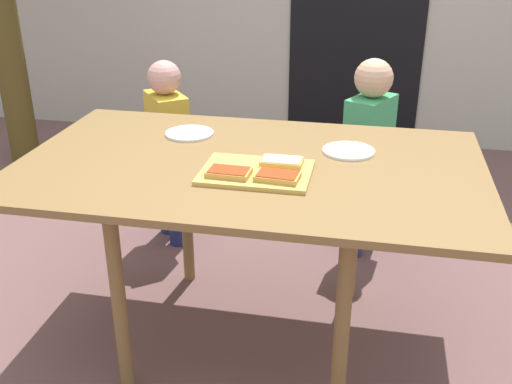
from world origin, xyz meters
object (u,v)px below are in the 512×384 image
object	(u,v)px
cutting_board	(256,172)
child_left	(168,144)
dining_table	(250,180)
plate_white_right	(349,151)
child_right	(368,147)
pizza_slice_far_right	(282,162)
pizza_slice_near_right	(278,176)
pizza_slice_near_left	(229,172)
plate_white_left	(190,133)

from	to	relation	value
cutting_board	child_left	world-z (taller)	child_left
dining_table	plate_white_right	size ratio (longest dim) A/B	8.51
dining_table	child_left	world-z (taller)	child_left
child_right	plate_white_right	bearing A→B (deg)	-95.90
pizza_slice_far_right	pizza_slice_near_right	bearing A→B (deg)	-86.82
cutting_board	pizza_slice_near_right	world-z (taller)	pizza_slice_near_right
pizza_slice_near_left	child_left	distance (m)	1.03
pizza_slice_far_right	plate_white_left	bearing A→B (deg)	146.32
plate_white_left	pizza_slice_far_right	bearing A→B (deg)	-33.68
dining_table	child_right	world-z (taller)	child_right
plate_white_right	child_right	xyz separation A→B (m)	(0.06, 0.61, -0.20)
pizza_slice_near_right	plate_white_right	distance (m)	0.37
cutting_board	child_right	xyz separation A→B (m)	(0.34, 0.87, -0.20)
cutting_board	pizza_slice_far_right	bearing A→B (deg)	42.98
pizza_slice_far_right	child_right	distance (m)	0.88
dining_table	child_left	bearing A→B (deg)	127.69
plate_white_left	cutting_board	bearing A→B (deg)	-45.52
child_left	pizza_slice_far_right	bearing A→B (deg)	-48.31
dining_table	pizza_slice_near_left	distance (m)	0.18
dining_table	child_left	size ratio (longest dim) A/B	1.74
cutting_board	child_right	world-z (taller)	child_right
pizza_slice_near_left	dining_table	bearing A→B (deg)	77.91
dining_table	pizza_slice_near_right	world-z (taller)	pizza_slice_near_right
plate_white_right	cutting_board	bearing A→B (deg)	-136.82
dining_table	pizza_slice_far_right	xyz separation A→B (m)	(0.11, -0.03, 0.09)
child_left	plate_white_right	bearing A→B (deg)	-32.28
plate_white_left	child_right	size ratio (longest dim) A/B	0.20
pizza_slice_near_right	child_left	xyz separation A→B (m)	(-0.66, 0.86, -0.25)
pizza_slice_near_right	plate_white_left	bearing A→B (deg)	136.10
pizza_slice_far_right	plate_white_right	distance (m)	0.28
child_left	child_right	bearing A→B (deg)	4.43
pizza_slice_far_right	pizza_slice_near_left	bearing A→B (deg)	-140.37
pizza_slice_near_left	pizza_slice_near_right	size ratio (longest dim) A/B	0.98
pizza_slice_near_left	pizza_slice_near_right	world-z (taller)	same
plate_white_left	child_left	xyz separation A→B (m)	(-0.26, 0.47, -0.23)
pizza_slice_near_left	pizza_slice_near_right	xyz separation A→B (m)	(0.15, -0.00, 0.00)
pizza_slice_near_left	plate_white_right	bearing A→B (deg)	41.79
plate_white_left	child_left	bearing A→B (deg)	118.91
pizza_slice_near_right	child_left	world-z (taller)	child_left
pizza_slice_far_right	plate_white_left	size ratio (longest dim) A/B	0.74
cutting_board	pizza_slice_far_right	world-z (taller)	pizza_slice_far_right
dining_table	pizza_slice_near_right	xyz separation A→B (m)	(0.12, -0.16, 0.09)
plate_white_right	child_right	bearing A→B (deg)	84.10
cutting_board	pizza_slice_near_right	bearing A→B (deg)	-36.13
plate_white_right	plate_white_left	distance (m)	0.60
plate_white_left	child_left	size ratio (longest dim) A/B	0.20
pizza_slice_near_right	child_right	distance (m)	0.99
cutting_board	child_right	size ratio (longest dim) A/B	0.38
child_left	child_right	size ratio (longest dim) A/B	0.97
pizza_slice_near_left	pizza_slice_near_right	distance (m)	0.15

